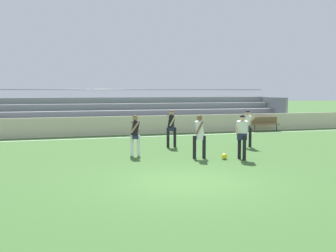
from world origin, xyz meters
The scene contains 11 objects.
ground_plane centered at (0.00, 0.00, 0.00)m, with size 160.00×160.00×0.00m, color #3D662D.
field_line_sideline centered at (0.00, 11.15, 0.00)m, with size 44.00×0.12×0.01m, color white.
sideline_wall centered at (0.00, 12.40, 0.54)m, with size 48.00×0.16×1.09m, color beige.
bleacher_stand centered at (1.54, 15.20, 1.14)m, with size 21.54×3.70×2.66m.
bench_near_bin centered at (9.58, 11.79, 0.55)m, with size 1.80×0.40×0.90m.
player_white_wide_right centered at (1.79, 3.53, 0.98)m, with size 0.49×0.53×1.65m.
player_white_overlapping centered at (3.20, 2.83, 0.99)m, with size 0.66×0.47×1.66m.
player_dark_challenging centered at (1.73, 6.75, 1.00)m, with size 0.45×0.62×1.68m.
player_white_pressing_high centered at (4.98, 5.67, 1.00)m, with size 0.50×0.70×1.67m.
player_dark_wide_left centered at (-0.39, 4.80, 0.95)m, with size 0.47×0.51×1.61m.
soccer_ball centered at (2.61, 3.07, 0.11)m, with size 0.22×0.22×0.22m, color yellow.
Camera 1 is at (-3.79, -10.34, 2.53)m, focal length 42.74 mm.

